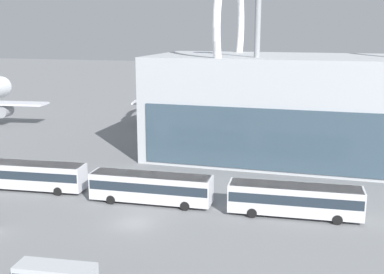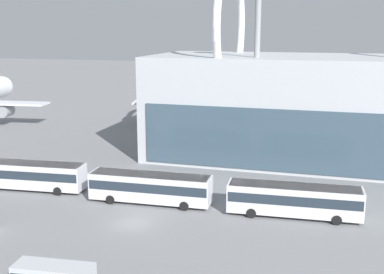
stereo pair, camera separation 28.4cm
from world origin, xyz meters
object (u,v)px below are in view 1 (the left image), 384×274
Objects in this scene: airliner_at_gate_far at (215,98)px; shuttle_bus_0 at (30,174)px; shuttle_bus_1 at (151,186)px; shuttle_bus_2 at (295,198)px; floodlight_mast at (257,58)px.

airliner_at_gate_far reaches higher than shuttle_bus_0.
shuttle_bus_1 is at bearing -6.21° from shuttle_bus_0.
airliner_at_gate_far is 2.56× the size of shuttle_bus_2.
shuttle_bus_2 is at bearing -4.89° from shuttle_bus_0.
shuttle_bus_2 is at bearing -69.21° from floodlight_mast.
shuttle_bus_1 is 23.93m from floodlight_mast.
floodlight_mast is (-6.82, 17.97, 12.83)m from shuttle_bus_2.
shuttle_bus_0 is (-11.74, -44.75, -3.34)m from airliner_at_gate_far.
shuttle_bus_1 is (15.23, -0.31, 0.00)m from shuttle_bus_0.
floodlight_mast is at bearing -168.56° from airliner_at_gate_far.
airliner_at_gate_far reaches higher than shuttle_bus_2.
airliner_at_gate_far is 46.38m from shuttle_bus_0.
shuttle_bus_1 is at bearing 178.04° from shuttle_bus_2.
shuttle_bus_0 is at bearing 176.28° from shuttle_bus_1.
shuttle_bus_2 is 0.54× the size of floodlight_mast.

